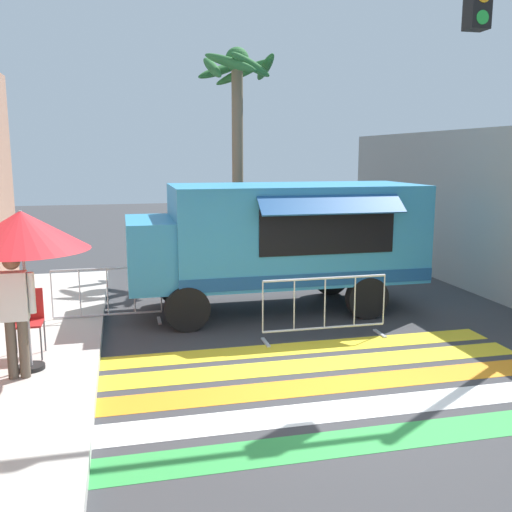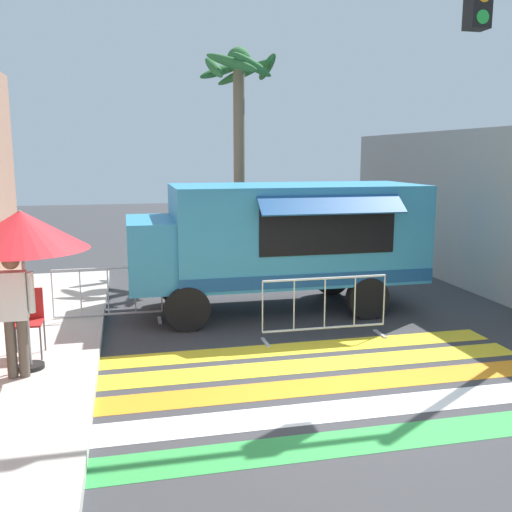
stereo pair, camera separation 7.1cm
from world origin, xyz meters
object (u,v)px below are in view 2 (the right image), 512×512
object	(u,v)px
barricade_side	(108,296)
traffic_signal_pole	(511,75)
barricade_front	(325,308)
palm_tree	(239,107)
vendor_person	(14,307)
folding_chair	(28,315)
food_truck	(274,236)
patio_umbrella	(21,231)

from	to	relation	value
barricade_side	traffic_signal_pole	bearing A→B (deg)	-21.72
barricade_front	palm_tree	world-z (taller)	palm_tree
vendor_person	barricade_side	xyz separation A→B (m)	(1.09, 2.73, -0.59)
vendor_person	barricade_side	size ratio (longest dim) A/B	0.86
traffic_signal_pole	folding_chair	xyz separation A→B (m)	(-7.30, 0.65, -3.52)
food_truck	barricade_front	distance (m)	2.20
traffic_signal_pole	vendor_person	bearing A→B (deg)	-177.94
food_truck	traffic_signal_pole	size ratio (longest dim) A/B	0.91
food_truck	barricade_front	bearing A→B (deg)	-79.25
vendor_person	palm_tree	world-z (taller)	palm_tree
folding_chair	patio_umbrella	bearing A→B (deg)	-74.66
food_truck	vendor_person	distance (m)	5.25
barricade_side	palm_tree	bearing A→B (deg)	52.37
patio_umbrella	food_truck	bearing A→B (deg)	33.08
folding_chair	barricade_front	distance (m)	4.67
barricade_front	patio_umbrella	bearing A→B (deg)	-170.33
patio_umbrella	barricade_side	world-z (taller)	patio_umbrella
patio_umbrella	barricade_side	xyz separation A→B (m)	(0.99, 2.45, -1.56)
folding_chair	palm_tree	world-z (taller)	palm_tree
barricade_side	barricade_front	bearing A→B (deg)	-25.15
barricade_side	palm_tree	distance (m)	6.56
barricade_front	palm_tree	size ratio (longest dim) A/B	0.38
folding_chair	barricade_front	xyz separation A→B (m)	(4.66, 0.15, -0.22)
traffic_signal_pole	patio_umbrella	distance (m)	7.52
barricade_front	traffic_signal_pole	bearing A→B (deg)	-16.81
folding_chair	barricade_side	xyz separation A→B (m)	(1.09, 1.83, -0.23)
barricade_side	folding_chair	bearing A→B (deg)	-120.88
folding_chair	palm_tree	distance (m)	8.29
folding_chair	traffic_signal_pole	bearing A→B (deg)	0.87
patio_umbrella	barricade_front	world-z (taller)	patio_umbrella
traffic_signal_pole	palm_tree	bearing A→B (deg)	113.36
traffic_signal_pole	folding_chair	size ratio (longest dim) A/B	6.37
traffic_signal_pole	patio_umbrella	xyz separation A→B (m)	(-7.19, 0.02, -2.19)
traffic_signal_pole	palm_tree	size ratio (longest dim) A/B	1.09
vendor_person	barricade_side	world-z (taller)	vendor_person
patio_umbrella	folding_chair	bearing A→B (deg)	99.41
traffic_signal_pole	palm_tree	distance (m)	7.35
traffic_signal_pole	vendor_person	size ratio (longest dim) A/B	3.69
barricade_side	food_truck	bearing A→B (deg)	4.92
food_truck	palm_tree	size ratio (longest dim) A/B	0.99
traffic_signal_pole	vendor_person	distance (m)	7.95
patio_umbrella	folding_chair	xyz separation A→B (m)	(-0.10, 0.63, -1.33)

